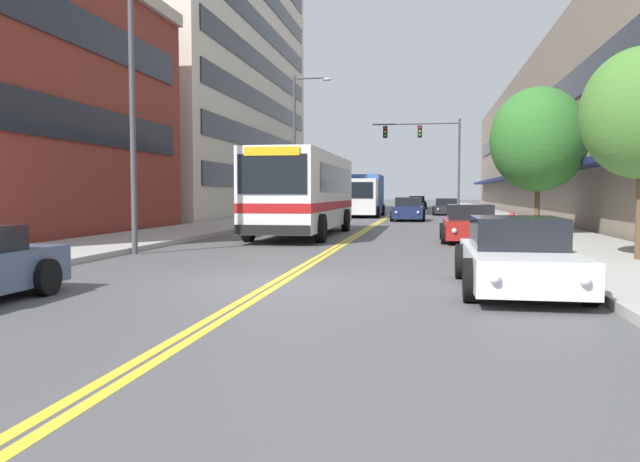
# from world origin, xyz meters

# --- Properties ---
(ground_plane) EXTENTS (240.00, 240.00, 0.00)m
(ground_plane) POSITION_xyz_m (0.00, 37.00, 0.00)
(ground_plane) COLOR #4C4C4F
(sidewalk_left) EXTENTS (3.81, 106.00, 0.16)m
(sidewalk_left) POSITION_xyz_m (-7.41, 37.00, 0.08)
(sidewalk_left) COLOR #9E9B96
(sidewalk_left) RESTS_ON ground_plane
(sidewalk_right) EXTENTS (3.81, 106.00, 0.16)m
(sidewalk_right) POSITION_xyz_m (7.41, 37.00, 0.08)
(sidewalk_right) COLOR #9E9B96
(sidewalk_right) RESTS_ON ground_plane
(centre_line) EXTENTS (0.34, 106.00, 0.01)m
(centre_line) POSITION_xyz_m (0.00, 37.00, 0.00)
(centre_line) COLOR yellow
(centre_line) RESTS_ON ground_plane
(office_tower_left) EXTENTS (12.08, 30.36, 25.59)m
(office_tower_left) POSITION_xyz_m (-15.55, 35.47, 12.79)
(office_tower_left) COLOR beige
(office_tower_left) RESTS_ON ground_plane
(storefront_row_right) EXTENTS (9.10, 68.00, 10.95)m
(storefront_row_right) POSITION_xyz_m (13.55, 37.00, 5.47)
(storefront_row_right) COLOR gray
(storefront_row_right) RESTS_ON ground_plane
(city_bus) EXTENTS (2.90, 10.88, 3.26)m
(city_bus) POSITION_xyz_m (-2.11, 13.47, 1.84)
(city_bus) COLOR silver
(city_bus) RESTS_ON ground_plane
(car_champagne_parked_left_near) EXTENTS (1.96, 4.59, 1.29)m
(car_champagne_parked_left_near) POSITION_xyz_m (-4.39, 23.58, 0.61)
(car_champagne_parked_left_near) COLOR beige
(car_champagne_parked_left_near) RESTS_ON ground_plane
(car_beige_parked_left_far) EXTENTS (2.04, 4.25, 1.30)m
(car_beige_parked_left_far) POSITION_xyz_m (-4.26, 29.83, 0.60)
(car_beige_parked_left_far) COLOR #BCAD89
(car_beige_parked_left_far) RESTS_ON ground_plane
(car_white_parked_right_foreground) EXTENTS (2.01, 4.61, 1.29)m
(car_white_parked_right_foreground) POSITION_xyz_m (4.39, -0.11, 0.60)
(car_white_parked_right_foreground) COLOR white
(car_white_parked_right_foreground) RESTS_ON ground_plane
(car_charcoal_parked_right_mid) EXTENTS (2.14, 4.83, 1.30)m
(car_charcoal_parked_right_mid) POSITION_xyz_m (4.30, 39.02, 0.60)
(car_charcoal_parked_right_mid) COLOR #232328
(car_charcoal_parked_right_mid) RESTS_ON ground_plane
(car_red_parked_right_far) EXTENTS (2.05, 4.14, 1.31)m
(car_red_parked_right_far) POSITION_xyz_m (4.31, 11.07, 0.60)
(car_red_parked_right_far) COLOR maroon
(car_red_parked_right_far) RESTS_ON ground_plane
(car_navy_moving_lead) EXTENTS (2.09, 4.43, 1.46)m
(car_navy_moving_lead) POSITION_xyz_m (1.65, 27.78, 0.67)
(car_navy_moving_lead) COLOR #19234C
(car_navy_moving_lead) RESTS_ON ground_plane
(car_black_moving_second) EXTENTS (2.17, 4.67, 1.41)m
(car_black_moving_second) POSITION_xyz_m (1.70, 57.97, 0.66)
(car_black_moving_second) COLOR black
(car_black_moving_second) RESTS_ON ground_plane
(car_silver_moving_third) EXTENTS (2.15, 4.81, 1.38)m
(car_silver_moving_third) POSITION_xyz_m (1.26, 41.16, 0.65)
(car_silver_moving_third) COLOR #B7B7BC
(car_silver_moving_third) RESTS_ON ground_plane
(box_truck) EXTENTS (2.83, 7.52, 3.06)m
(box_truck) POSITION_xyz_m (-1.83, 34.05, 1.59)
(box_truck) COLOR white
(box_truck) RESTS_ON ground_plane
(traffic_signal_mast) EXTENTS (6.78, 0.38, 7.45)m
(traffic_signal_mast) POSITION_xyz_m (3.03, 37.83, 5.31)
(traffic_signal_mast) COLOR #47474C
(traffic_signal_mast) RESTS_ON ground_plane
(street_lamp_left_near) EXTENTS (2.01, 0.28, 7.76)m
(street_lamp_left_near) POSITION_xyz_m (-5.04, 4.82, 4.59)
(street_lamp_left_near) COLOR #47474C
(street_lamp_left_near) RESTS_ON ground_plane
(street_lamp_left_far) EXTENTS (2.40, 0.28, 8.87)m
(street_lamp_left_far) POSITION_xyz_m (-5.00, 26.29, 5.22)
(street_lamp_left_far) COLOR #47474C
(street_lamp_left_far) RESTS_ON ground_plane
(street_tree_right_mid) EXTENTS (3.68, 3.68, 5.66)m
(street_tree_right_mid) POSITION_xyz_m (7.04, 13.85, 3.79)
(street_tree_right_mid) COLOR brown
(street_tree_right_mid) RESTS_ON sidewalk_right
(fire_hydrant) EXTENTS (0.35, 0.27, 0.84)m
(fire_hydrant) POSITION_xyz_m (5.95, 12.64, 0.57)
(fire_hydrant) COLOR red
(fire_hydrant) RESTS_ON sidewalk_right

